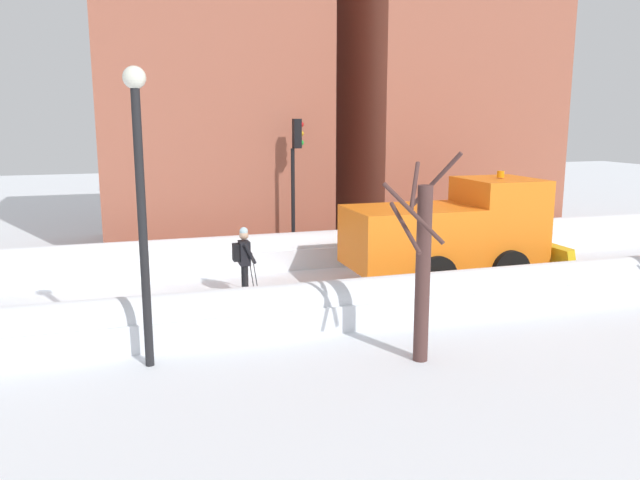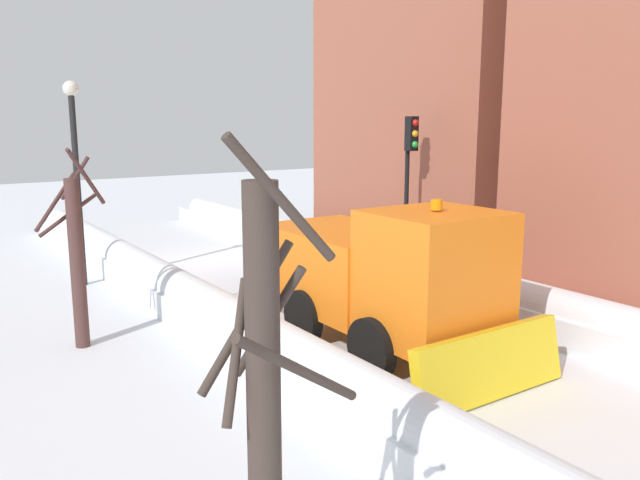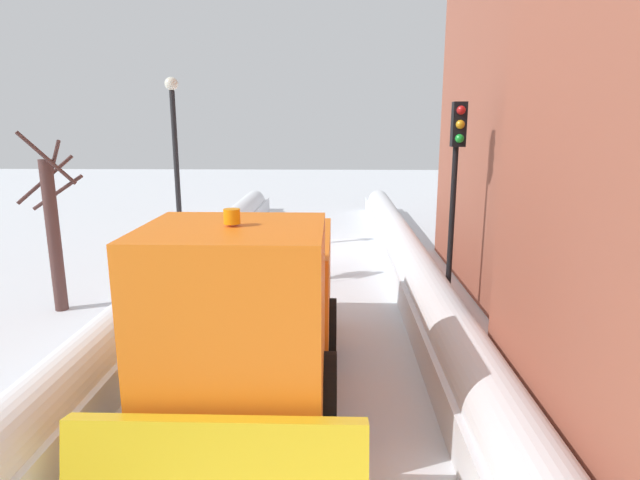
% 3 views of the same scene
% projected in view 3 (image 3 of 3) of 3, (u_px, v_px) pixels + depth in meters
% --- Properties ---
extents(ground_plane, '(80.00, 80.00, 0.00)m').
position_uv_depth(ground_plane, '(275.00, 412.00, 7.54)').
color(ground_plane, white).
extents(snowbank_left, '(1.10, 36.00, 1.08)m').
position_uv_depth(snowbank_left, '(476.00, 385.00, 7.35)').
color(snowbank_left, white).
rests_on(snowbank_left, ground).
extents(snowbank_right, '(1.10, 36.00, 1.04)m').
position_uv_depth(snowbank_right, '(78.00, 381.00, 7.52)').
color(snowbank_right, white).
rests_on(snowbank_right, ground).
extents(building_brick_near, '(6.62, 7.54, 12.41)m').
position_uv_depth(building_brick_near, '(617.00, 31.00, 12.11)').
color(building_brick_near, '#9E5642').
rests_on(building_brick_near, ground).
extents(plow_truck, '(3.20, 5.98, 3.12)m').
position_uv_depth(plow_truck, '(253.00, 300.00, 7.89)').
color(plow_truck, orange).
rests_on(plow_truck, ground).
extents(skier, '(0.62, 1.80, 1.81)m').
position_uv_depth(skier, '(307.00, 244.00, 13.62)').
color(skier, black).
rests_on(skier, ground).
extents(traffic_light_pole, '(0.28, 0.42, 4.53)m').
position_uv_depth(traffic_light_pole, '(456.00, 169.00, 10.82)').
color(traffic_light_pole, black).
rests_on(traffic_light_pole, ground).
extents(street_lamp, '(0.40, 0.40, 5.44)m').
position_uv_depth(street_lamp, '(175.00, 146.00, 15.72)').
color(street_lamp, black).
rests_on(street_lamp, ground).
extents(bare_tree_near, '(1.37, 1.40, 3.97)m').
position_uv_depth(bare_tree_near, '(53.00, 230.00, 11.30)').
color(bare_tree_near, '#4C312D').
rests_on(bare_tree_near, ground).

